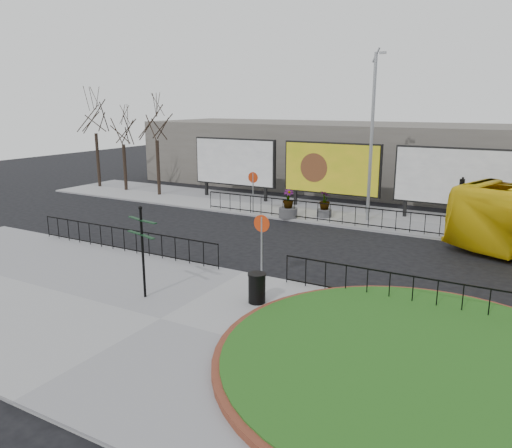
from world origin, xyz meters
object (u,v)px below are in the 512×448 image
Objects in this scene: planter_b at (324,206)px; lamp_post at (372,135)px; litter_bin at (257,288)px; planter_a at (288,207)px; fingerpost_sign at (142,243)px; billboard_mid at (331,169)px.

lamp_post is at bearing 10.02° from planter_b.
planter_a is (-4.62, 11.83, 0.08)m from litter_bin.
litter_bin is (3.56, 1.45, -1.40)m from fingerpost_sign.
litter_bin is (0.44, -13.43, -4.20)m from lamp_post.
fingerpost_sign is 3.13× the size of litter_bin.
planter_b is (0.69, 14.45, -1.26)m from fingerpost_sign.
planter_b is at bearing -76.45° from billboard_mid.
litter_bin is at bearing -77.56° from planter_b.
planter_a is (-1.17, -3.57, -1.89)m from billboard_mid.
planter_a is 2.11m from planter_b.
planter_b is at bearing 33.77° from planter_a.
litter_bin is 0.66× the size of planter_b.
billboard_mid is 0.67× the size of lamp_post.
billboard_mid is at bearing 71.83° from planter_a.
billboard_mid reaches higher than litter_bin.
lamp_post is 6.04× the size of planter_b.
billboard_mid is 6.14× the size of litter_bin.
planter_a is at bearing 112.93° from fingerpost_sign.
planter_a is 1.07× the size of planter_b.
fingerpost_sign is 1.94× the size of planter_a.
billboard_mid is 3.07m from planter_b.
lamp_post reaches higher than planter_b.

